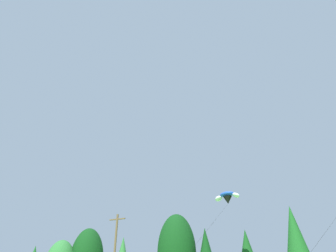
{
  "coord_description": "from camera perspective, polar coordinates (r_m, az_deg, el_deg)",
  "views": [
    {
      "loc": [
        7.77,
        1.83,
        1.93
      ],
      "look_at": [
        -0.4,
        22.2,
        14.82
      ],
      "focal_mm": 32.96,
      "sensor_mm": 36.0,
      "label": 1
    }
  ],
  "objects": [
    {
      "name": "treeline_tree_h",
      "position": [
        47.82,
        22.75,
        -19.7
      ],
      "size": [
        4.78,
        4.78,
        14.46
      ],
      "color": "#472D19",
      "rests_on": "ground_plane"
    },
    {
      "name": "parafoil_kite_high_blue_white",
      "position": [
        39.94,
        10.91,
        -12.81
      ],
      "size": [
        5.85,
        15.35,
        12.79
      ],
      "color": "blue"
    }
  ]
}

